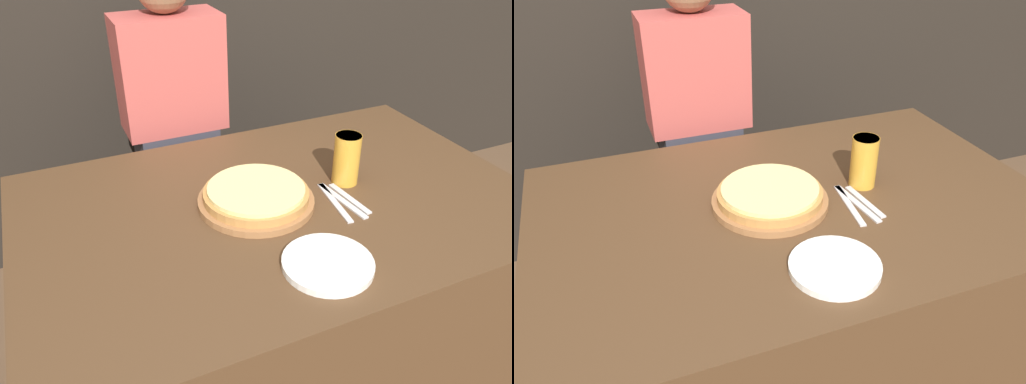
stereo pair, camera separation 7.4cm
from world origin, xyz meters
TOP-DOWN VIEW (x-y plane):
  - ground_plane at (0.00, 0.00)m, footprint 12.00×12.00m
  - dining_table at (0.00, 0.00)m, footprint 1.47×0.96m
  - pizza_on_board at (-0.07, 0.01)m, footprint 0.33×0.33m
  - beer_glass at (0.23, 0.02)m, footprint 0.08×0.08m
  - dinner_plate at (-0.03, -0.31)m, footprint 0.22×0.22m
  - fork at (0.14, -0.08)m, footprint 0.05×0.21m
  - dinner_knife at (0.16, -0.08)m, footprint 0.04×0.21m
  - spoon at (0.19, -0.08)m, footprint 0.03×0.18m
  - diner_person at (-0.12, 0.67)m, footprint 0.37×0.20m

SIDE VIEW (x-z plane):
  - ground_plane at x=0.00m, z-range 0.00..0.00m
  - dining_table at x=0.00m, z-range 0.00..0.73m
  - diner_person at x=-0.12m, z-range -0.01..1.30m
  - fork at x=0.14m, z-range 0.73..0.74m
  - dinner_knife at x=0.16m, z-range 0.73..0.74m
  - spoon at x=0.19m, z-range 0.73..0.74m
  - dinner_plate at x=-0.03m, z-range 0.73..0.75m
  - pizza_on_board at x=-0.07m, z-range 0.73..0.79m
  - beer_glass at x=0.23m, z-range 0.74..0.90m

